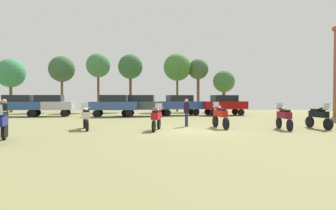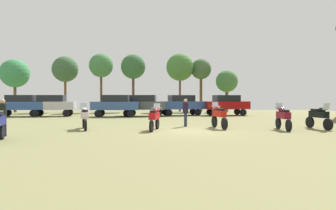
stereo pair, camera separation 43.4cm
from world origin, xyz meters
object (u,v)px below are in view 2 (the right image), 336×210
car_6 (226,104)px  person_1 (3,115)px  tree_2 (227,82)px  tree_6 (101,66)px  tree_7 (65,69)px  motorcycle_4 (84,117)px  car_2 (116,104)px  person_2 (186,110)px  car_1 (52,104)px  car_5 (21,104)px  tree_5 (180,67)px  car_3 (181,104)px  car_4 (143,104)px  tree_1 (201,70)px  motorcycle_7 (219,115)px  tree_4 (15,74)px  motorcycle_1 (283,117)px  tree_3 (133,67)px  motorcycle_3 (155,117)px  motorcycle_6 (319,116)px

car_6 → person_1: (-14.16, -15.19, -0.18)m
tree_2 → car_6: bearing=-104.8°
tree_6 → tree_7: tree_6 is taller
motorcycle_4 → tree_7: tree_7 is taller
car_2 → person_2: 11.03m
car_2 → person_2: car_2 is taller
car_1 → person_1: 15.08m
car_5 → tree_5: bearing=-64.5°
person_1 → tree_6: tree_6 is taller
car_3 → tree_6: size_ratio=0.64×
car_4 → person_1: size_ratio=2.63×
person_1 → tree_1: 27.35m
car_4 → tree_7: size_ratio=0.66×
car_6 → motorcycle_7: bearing=157.0°
motorcycle_4 → motorcycle_7: (7.58, 0.13, 0.02)m
car_5 → tree_4: bearing=23.4°
motorcycle_1 → tree_3: tree_3 is taller
car_3 → person_1: car_3 is taller
tree_3 → motorcycle_3: bearing=-83.7°
person_1 → tree_7: 23.80m
tree_5 → car_6: bearing=-65.3°
motorcycle_7 → car_2: (-7.13, 10.83, 0.43)m
motorcycle_1 → car_5: size_ratio=0.49×
car_4 → tree_5: bearing=-19.6°
tree_7 → person_2: bearing=-56.6°
person_1 → motorcycle_7: bearing=157.4°
car_1 → tree_4: tree_4 is taller
motorcycle_4 → tree_6: bearing=80.9°
car_3 → car_5: same height
motorcycle_6 → car_4: bearing=-58.7°
motorcycle_7 → tree_2: tree_2 is taller
car_1 → tree_5: (12.98, 8.56, 4.37)m
motorcycle_7 → person_1: bearing=-173.6°
motorcycle_3 → car_1: bearing=139.3°
person_1 → tree_2: (16.06, 22.33, 2.72)m
motorcycle_7 → tree_5: 21.00m
tree_3 → tree_6: bearing=-166.2°
tree_7 → motorcycle_3: bearing=-63.3°
car_2 → person_2: bearing=-148.1°
motorcycle_1 → motorcycle_3: bearing=-177.0°
motorcycle_7 → tree_4: bearing=126.3°
motorcycle_3 → car_4: (-0.91, 12.46, 0.46)m
motorcycle_6 → car_1: 22.57m
car_4 → person_2: bearing=-158.2°
car_3 → tree_3: tree_3 is taller
car_3 → person_1: size_ratio=2.69×
car_3 → tree_5: 9.15m
motorcycle_1 → car_2: (-10.43, 11.85, 0.45)m
tree_7 → tree_5: bearing=1.1°
motorcycle_1 → car_3: 14.10m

